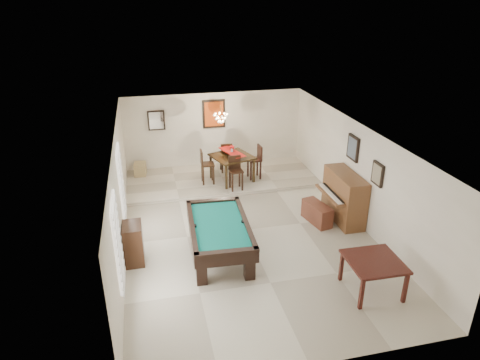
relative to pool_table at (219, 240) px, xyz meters
name	(u,v)px	position (x,y,z in m)	size (l,w,h in m)	color
ground_plane	(245,230)	(0.85, 0.97, -0.42)	(6.00, 9.00, 0.02)	beige
wall_back	(214,131)	(0.85, 5.47, 0.89)	(6.00, 0.04, 2.60)	silver
wall_front	(316,303)	(0.85, -3.53, 0.89)	(6.00, 0.04, 2.60)	silver
wall_left	(120,196)	(-2.15, 0.97, 0.89)	(0.04, 9.00, 2.60)	silver
wall_right	(357,173)	(3.85, 0.97, 0.89)	(0.04, 9.00, 2.60)	silver
ceiling	(246,133)	(0.85, 0.97, 2.19)	(6.00, 9.00, 0.04)	white
dining_step	(222,179)	(0.85, 4.22, -0.35)	(6.00, 2.50, 0.12)	beige
window_left_front	(118,242)	(-2.12, -1.23, 0.99)	(0.06, 1.00, 1.70)	white
window_left_rear	(121,182)	(-2.12, 1.57, 0.99)	(0.06, 1.00, 1.70)	white
pool_table	(219,240)	(0.00, 0.00, 0.00)	(1.32, 2.45, 0.82)	black
square_table	(372,276)	(2.78, -1.98, -0.04)	(1.06, 1.06, 0.73)	black
upright_piano	(339,197)	(3.39, 0.97, 0.25)	(0.88, 1.57, 1.31)	brown
piano_bench	(317,213)	(2.80, 0.96, -0.14)	(0.37, 0.96, 0.53)	brown
apothecary_chest	(133,244)	(-1.92, 0.18, 0.06)	(0.42, 0.63, 0.94)	black
dining_table	(232,166)	(1.14, 3.92, 0.18)	(1.14, 1.14, 0.94)	black
flower_vase	(232,149)	(1.14, 3.92, 0.77)	(0.13, 0.13, 0.22)	red
dining_chair_south	(236,173)	(1.11, 3.21, 0.23)	(0.38, 0.38, 1.03)	black
dining_chair_north	(226,157)	(1.09, 4.69, 0.22)	(0.37, 0.37, 1.01)	black
dining_chair_west	(208,167)	(0.35, 3.88, 0.25)	(0.40, 0.40, 1.08)	black
dining_chair_east	(254,162)	(1.86, 3.93, 0.25)	(0.40, 0.40, 1.08)	black
corner_bench	(140,169)	(-1.70, 5.00, -0.08)	(0.36, 0.45, 0.41)	tan
chandelier	(221,115)	(0.85, 4.17, 1.79)	(0.44, 0.44, 0.60)	#FFE5B2
back_painting	(214,114)	(0.85, 5.43, 1.49)	(0.75, 0.06, 0.95)	#D84C14
back_mirror	(156,120)	(-1.05, 5.43, 1.39)	(0.55, 0.06, 0.65)	white
right_picture_upper	(353,148)	(3.81, 1.27, 1.49)	(0.06, 0.55, 0.65)	slate
right_picture_lower	(378,174)	(3.81, -0.03, 1.29)	(0.06, 0.45, 0.55)	gray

